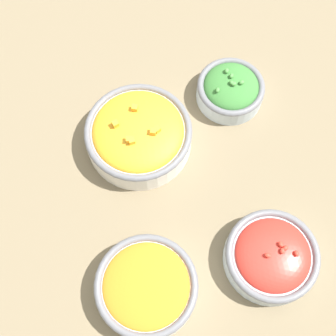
{
  "coord_description": "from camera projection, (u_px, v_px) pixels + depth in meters",
  "views": [
    {
      "loc": [
        0.29,
        -0.05,
        0.76
      ],
      "look_at": [
        0.0,
        0.0,
        0.03
      ],
      "focal_mm": 50.0,
      "sensor_mm": 36.0,
      "label": 1
    }
  ],
  "objects": [
    {
      "name": "bowl_carrots",
      "position": [
        146.0,
        287.0,
        0.72
      ],
      "size": [
        0.16,
        0.16,
        0.05
      ],
      "color": "white",
      "rests_on": "ground_plane"
    },
    {
      "name": "bowl_squash",
      "position": [
        139.0,
        134.0,
        0.81
      ],
      "size": [
        0.19,
        0.19,
        0.07
      ],
      "color": "silver",
      "rests_on": "ground_plane"
    },
    {
      "name": "bowl_broccoli",
      "position": [
        230.0,
        89.0,
        0.86
      ],
      "size": [
        0.12,
        0.12,
        0.06
      ],
      "color": "#B2C1CC",
      "rests_on": "ground_plane"
    },
    {
      "name": "bowl_cherry_tomatoes",
      "position": [
        272.0,
        256.0,
        0.74
      ],
      "size": [
        0.15,
        0.15,
        0.06
      ],
      "color": "#B2C1CC",
      "rests_on": "ground_plane"
    },
    {
      "name": "ground_plane",
      "position": [
        168.0,
        174.0,
        0.82
      ],
      "size": [
        3.0,
        3.0,
        0.0
      ],
      "primitive_type": "plane",
      "color": "#75664C"
    }
  ]
}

